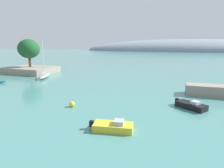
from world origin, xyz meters
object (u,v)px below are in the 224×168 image
object	(u,v)px
tree_clump_shore	(29,49)
motorboat_yellow_foreground	(113,126)
sailboat_grey_mid_mooring	(44,76)
motorboat_black_alongside_breakwater	(191,105)
mooring_buoy_yellow	(72,104)

from	to	relation	value
tree_clump_shore	motorboat_yellow_foreground	size ratio (longest dim) A/B	1.81
sailboat_grey_mid_mooring	motorboat_yellow_foreground	xyz separation A→B (m)	(26.59, -22.23, -0.19)
motorboat_yellow_foreground	motorboat_black_alongside_breakwater	distance (m)	12.20
tree_clump_shore	sailboat_grey_mid_mooring	size ratio (longest dim) A/B	0.87
sailboat_grey_mid_mooring	mooring_buoy_yellow	distance (m)	25.69
motorboat_yellow_foreground	mooring_buoy_yellow	size ratio (longest dim) A/B	5.92
tree_clump_shore	sailboat_grey_mid_mooring	xyz separation A→B (m)	(9.65, -5.62, -6.44)
motorboat_black_alongside_breakwater	mooring_buoy_yellow	xyz separation A→B (m)	(-15.14, -4.85, -0.05)
tree_clump_shore	mooring_buoy_yellow	world-z (taller)	tree_clump_shore
motorboat_yellow_foreground	mooring_buoy_yellow	distance (m)	9.08
tree_clump_shore	motorboat_yellow_foreground	distance (m)	46.18
sailboat_grey_mid_mooring	tree_clump_shore	bearing A→B (deg)	34.65
motorboat_yellow_foreground	motorboat_black_alongside_breakwater	bearing A→B (deg)	41.96
motorboat_black_alongside_breakwater	mooring_buoy_yellow	size ratio (longest dim) A/B	5.52
tree_clump_shore	motorboat_black_alongside_breakwater	size ratio (longest dim) A/B	1.94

